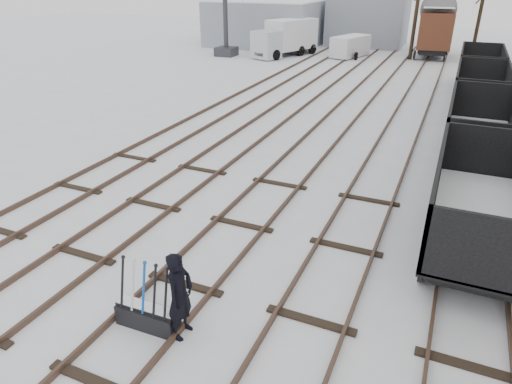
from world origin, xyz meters
The scene contains 16 objects.
ground centered at (0.00, 0.00, 0.00)m, with size 120.00×120.00×0.00m, color white.
tracks centered at (0.00, 13.67, 0.07)m, with size 13.90×52.00×0.16m.
shed_left centered at (-13.00, 36.00, 2.05)m, with size 10.00×8.00×4.10m.
shed_right centered at (-4.00, 40.00, 2.25)m, with size 7.00×6.00×4.50m.
ground_frame centered at (0.03, -1.44, 0.28)m, with size 1.31×0.45×1.49m.
worker centered at (0.78, -1.34, 0.93)m, with size 0.68×0.44×1.85m, color black.
freight_wagon_a centered at (6.00, 4.29, 0.93)m, with size 2.39×5.98×2.44m.
freight_wagon_b centered at (6.00, 10.69, 0.93)m, with size 2.39×5.98×2.44m.
freight_wagon_c centered at (6.00, 17.09, 0.93)m, with size 2.39×5.98×2.44m.
freight_wagon_d centered at (6.00, 23.49, 0.93)m, with size 2.39×5.98×2.44m.
box_van_wagon centered at (2.46, 34.97, 2.34)m, with size 3.23×5.48×4.01m.
lorry centered at (-8.96, 30.65, 1.51)m, with size 3.65×6.74×2.92m.
panel_van centered at (-3.80, 32.31, 0.89)m, with size 2.78×4.21×1.71m.
crane centered at (-13.62, 28.90, 2.11)m, with size 1.61×4.67×8.04m.
tree_far_left centered at (0.98, 33.19, 3.82)m, with size 0.30×0.30×7.65m, color black.
tree_far_right centered at (5.63, 37.21, 3.11)m, with size 0.30×0.30×6.22m, color black.
Camera 1 is at (4.90, -7.11, 6.47)m, focal length 32.00 mm.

